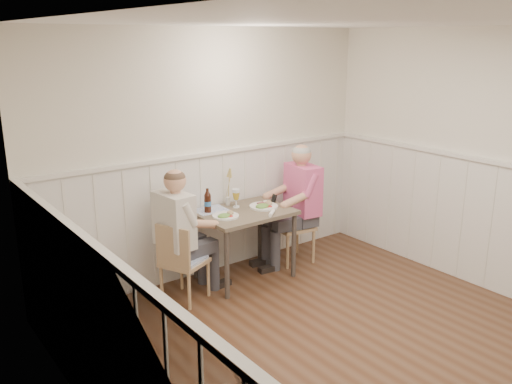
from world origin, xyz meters
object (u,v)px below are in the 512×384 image
(dining_table, at_px, (245,220))
(man_in_pink, at_px, (299,213))
(chair_right, at_px, (297,222))
(chair_left, at_px, (181,260))
(beer_bottle, at_px, (208,202))
(grass_vase, at_px, (228,188))
(diner_cream, at_px, (179,245))

(dining_table, xyz_separation_m, man_in_pink, (0.76, 0.00, -0.07))
(chair_right, xyz_separation_m, chair_left, (-1.57, -0.12, -0.03))
(chair_right, height_order, chair_left, chair_right)
(dining_table, bearing_deg, beer_bottle, 152.59)
(beer_bottle, bearing_deg, chair_left, -150.96)
(dining_table, relative_size, beer_bottle, 3.70)
(grass_vase, bearing_deg, chair_right, -17.05)
(chair_left, xyz_separation_m, grass_vase, (0.79, 0.36, 0.50))
(dining_table, relative_size, chair_right, 1.12)
(man_in_pink, height_order, diner_cream, man_in_pink)
(man_in_pink, xyz_separation_m, diner_cream, (-1.55, -0.00, -0.02))
(chair_left, height_order, man_in_pink, man_in_pink)
(chair_right, relative_size, diner_cream, 0.64)
(chair_right, height_order, man_in_pink, man_in_pink)
(dining_table, xyz_separation_m, chair_left, (-0.81, -0.09, -0.21))
(chair_right, bearing_deg, chair_left, -175.64)
(dining_table, xyz_separation_m, diner_cream, (-0.79, 0.00, -0.09))
(chair_right, xyz_separation_m, man_in_pink, (0.01, -0.03, 0.12))
(man_in_pink, bearing_deg, diner_cream, -179.98)
(chair_right, relative_size, grass_vase, 2.01)
(chair_left, bearing_deg, grass_vase, 24.57)
(dining_table, distance_m, chair_right, 0.78)
(dining_table, relative_size, diner_cream, 0.72)
(chair_left, relative_size, beer_bottle, 3.12)
(chair_right, relative_size, man_in_pink, 0.62)
(chair_left, relative_size, grass_vase, 1.89)
(chair_left, height_order, beer_bottle, beer_bottle)
(diner_cream, relative_size, beer_bottle, 5.14)
(chair_left, distance_m, diner_cream, 0.15)
(man_in_pink, bearing_deg, dining_table, -179.70)
(chair_left, relative_size, diner_cream, 0.61)
(chair_right, bearing_deg, dining_table, -177.48)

